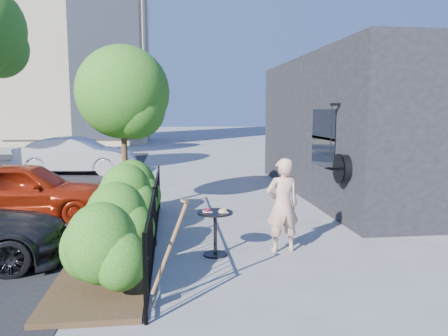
{
  "coord_description": "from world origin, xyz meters",
  "views": [
    {
      "loc": [
        -1.18,
        -7.86,
        2.46
      ],
      "look_at": [
        -0.02,
        1.68,
        1.2
      ],
      "focal_mm": 35.0,
      "sensor_mm": 36.0,
      "label": 1
    }
  ],
  "objects": [
    {
      "name": "ground",
      "position": [
        0.0,
        0.0,
        0.0
      ],
      "size": [
        120.0,
        120.0,
        0.0
      ],
      "primitive_type": "plane",
      "color": "gray",
      "rests_on": "ground"
    },
    {
      "name": "shop_building",
      "position": [
        5.5,
        4.5,
        2.0
      ],
      "size": [
        6.22,
        9.0,
        4.0
      ],
      "color": "black",
      "rests_on": "ground"
    },
    {
      "name": "fence",
      "position": [
        -1.5,
        0.0,
        0.56
      ],
      "size": [
        0.05,
        6.05,
        1.1
      ],
      "color": "black",
      "rests_on": "ground"
    },
    {
      "name": "planting_bed",
      "position": [
        -2.2,
        0.0,
        0.04
      ],
      "size": [
        1.3,
        6.0,
        0.08
      ],
      "primitive_type": "cube",
      "color": "#382616",
      "rests_on": "ground"
    },
    {
      "name": "shrubs",
      "position": [
        -2.1,
        0.1,
        0.7
      ],
      "size": [
        1.1,
        5.6,
        1.24
      ],
      "color": "#235C15",
      "rests_on": "ground"
    },
    {
      "name": "patio_tree",
      "position": [
        -2.24,
        2.76,
        2.76
      ],
      "size": [
        2.2,
        2.2,
        3.94
      ],
      "color": "#3F2B19",
      "rests_on": "ground"
    },
    {
      "name": "cafe_table",
      "position": [
        -0.46,
        -0.66,
        0.53
      ],
      "size": [
        0.61,
        0.61,
        0.81
      ],
      "rotation": [
        0.0,
        0.0,
        0.01
      ],
      "color": "black",
      "rests_on": "ground"
    },
    {
      "name": "woman",
      "position": [
        0.73,
        -0.58,
        0.83
      ],
      "size": [
        0.65,
        0.47,
        1.66
      ],
      "primitive_type": "imported",
      "rotation": [
        0.0,
        0.0,
        3.26
      ],
      "color": "tan",
      "rests_on": "ground"
    },
    {
      "name": "shovel",
      "position": [
        -1.26,
        -2.51,
        0.62
      ],
      "size": [
        0.5,
        0.18,
        1.41
      ],
      "color": "brown",
      "rests_on": "ground"
    },
    {
      "name": "car_red",
      "position": [
        -4.52,
        2.34,
        0.67
      ],
      "size": [
        3.94,
        1.59,
        1.34
      ],
      "primitive_type": "imported",
      "rotation": [
        0.0,
        0.0,
        1.57
      ],
      "color": "#A8250E",
      "rests_on": "ground"
    },
    {
      "name": "car_silver",
      "position": [
        -4.89,
        9.74,
        0.73
      ],
      "size": [
        4.57,
        2.07,
        1.46
      ],
      "primitive_type": "imported",
      "rotation": [
        0.0,
        0.0,
        1.45
      ],
      "color": "#B8B8BD",
      "rests_on": "ground"
    }
  ]
}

